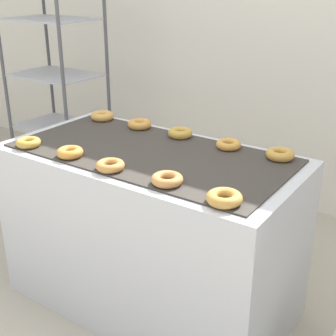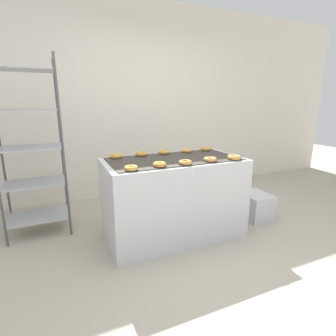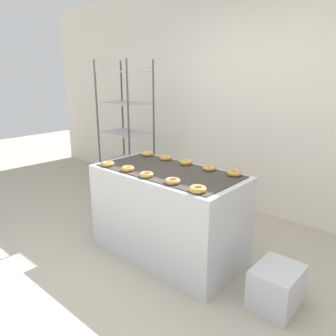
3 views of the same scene
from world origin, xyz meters
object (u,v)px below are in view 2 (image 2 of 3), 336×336
Objects in this scene: donut_near_rightmost at (234,157)px; glaze_bin at (255,206)px; baking_rack_cart at (31,148)px; donut_near_center at (185,162)px; donut_far_left at (141,154)px; donut_far_rightmost at (206,149)px; donut_far_leftmost at (116,156)px; donut_near_right at (210,159)px; donut_far_center at (164,152)px; donut_near_leftmost at (131,168)px; fryer_machine at (174,198)px; donut_near_left at (160,164)px; donut_far_right at (187,151)px.

glaze_bin is at bearing 24.36° from donut_near_rightmost.
baking_rack_cart is 2.62m from glaze_bin.
donut_near_center is 0.97× the size of donut_far_left.
donut_far_rightmost is (-0.56, 0.27, 0.71)m from glaze_bin.
donut_far_leftmost is at bearing 179.67° from donut_far_rightmost.
donut_near_right is 1.00× the size of donut_far_rightmost.
glaze_bin is at bearing -14.05° from donut_far_center.
donut_far_leftmost is at bearing 179.59° from donut_far_left.
glaze_bin is 3.04× the size of donut_far_left.
donut_near_leftmost is 0.92× the size of donut_far_left.
donut_far_rightmost is (1.85, -0.41, -0.07)m from baking_rack_cart.
fryer_machine is 10.94× the size of donut_far_leftmost.
donut_near_rightmost reaches higher than glaze_bin.
donut_near_left is at bearing -116.70° from donut_far_center.
donut_near_leftmost is (0.79, -0.93, -0.08)m from baking_rack_cart.
baking_rack_cart reaches higher than donut_near_rightmost.
donut_far_leftmost is (0.79, -0.40, -0.07)m from baking_rack_cart.
donut_near_rightmost reaches higher than donut_far_right.
donut_far_right is (0.29, 0.51, -0.00)m from donut_near_center.
donut_near_leftmost reaches higher than fryer_machine.
donut_near_leftmost and donut_near_center have the same top height.
donut_far_rightmost reaches higher than donut_near_right.
baking_rack_cart is at bearing 130.56° from donut_near_leftmost.
donut_near_rightmost is (0.53, -0.27, 0.44)m from fryer_machine.
fryer_machine is at bearing 137.19° from donut_near_right.
donut_near_center is 1.04× the size of donut_far_right.
fryer_machine is 0.74m from donut_far_leftmost.
donut_far_leftmost is at bearing 90.50° from donut_near_leftmost.
donut_near_rightmost is 1.12× the size of donut_far_right.
donut_near_right is at bearing -117.36° from donut_far_rightmost.
donut_far_left is at bearing 146.12° from donut_near_rightmost.
donut_far_left is 0.26m from donut_far_center.
donut_far_center is at bearing 165.95° from glaze_bin.
donut_near_center is 0.96× the size of donut_near_right.
donut_far_center is (0.26, -0.00, 0.00)m from donut_far_left.
baking_rack_cart is 14.02× the size of donut_near_rightmost.
donut_far_right is (0.01, 0.50, -0.00)m from donut_near_right.
donut_near_center is at bearing -90.84° from donut_far_center.
glaze_bin is 2.91× the size of donut_near_rightmost.
fryer_machine is 10.62× the size of donut_near_rightmost.
donut_near_leftmost is 0.95m from donut_far_right.
donut_far_leftmost is at bearing 134.35° from donut_near_center.
donut_near_rightmost is 1.18m from donut_far_leftmost.
fryer_machine is 3.64× the size of glaze_bin.
fryer_machine is at bearing 44.24° from donut_near_left.
donut_near_right is at bearing -29.91° from baking_rack_cart.
fryer_machine is 1.13m from glaze_bin.
donut_far_left is 0.79m from donut_far_rightmost.
donut_near_leftmost and donut_far_right have the same top height.
donut_near_right is at bearing -32.78° from donut_far_leftmost.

